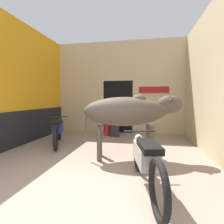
# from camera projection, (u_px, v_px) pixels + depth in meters

# --- Properties ---
(ground_plane) EXTENTS (30.00, 30.00, 0.00)m
(ground_plane) POSITION_uv_depth(u_px,v_px,m) (64.00, 202.00, 2.37)
(ground_plane) COLOR gray
(wall_left_shopfront) EXTENTS (0.25, 4.99, 3.72)m
(wall_left_shopfront) POSITION_uv_depth(u_px,v_px,m) (17.00, 85.00, 5.16)
(wall_left_shopfront) COLOR orange
(wall_left_shopfront) RESTS_ON ground_plane
(wall_back_with_doorway) EXTENTS (5.16, 0.93, 3.72)m
(wall_back_with_doorway) POSITION_uv_depth(u_px,v_px,m) (119.00, 94.00, 7.38)
(wall_back_with_doorway) COLOR #C6B289
(wall_back_with_doorway) RESTS_ON ground_plane
(wall_right_with_door) EXTENTS (0.22, 4.99, 3.72)m
(wall_right_with_door) POSITION_uv_depth(u_px,v_px,m) (214.00, 80.00, 4.13)
(wall_right_with_door) COLOR #C6B289
(wall_right_with_door) RESTS_ON ground_plane
(cow) EXTENTS (2.36, 1.10, 1.51)m
(cow) POSITION_uv_depth(u_px,v_px,m) (130.00, 112.00, 4.07)
(cow) COLOR #4C4238
(cow) RESTS_ON ground_plane
(motorcycle_near) EXTENTS (0.66, 2.09, 0.82)m
(motorcycle_near) POSITION_uv_depth(u_px,v_px,m) (146.00, 159.00, 2.69)
(motorcycle_near) COLOR black
(motorcycle_near) RESTS_ON ground_plane
(motorcycle_far) EXTENTS (0.92, 1.93, 0.81)m
(motorcycle_far) POSITION_uv_depth(u_px,v_px,m) (58.00, 129.00, 5.31)
(motorcycle_far) COLOR black
(motorcycle_far) RESTS_ON ground_plane
(shopkeeper_seated) EXTENTS (0.44, 0.34, 1.16)m
(shopkeeper_seated) POSITION_uv_depth(u_px,v_px,m) (115.00, 120.00, 6.51)
(shopkeeper_seated) COLOR #282833
(shopkeeper_seated) RESTS_ON ground_plane
(plastic_stool) EXTENTS (0.30, 0.30, 0.43)m
(plastic_stool) POSITION_uv_depth(u_px,v_px,m) (107.00, 129.00, 6.64)
(plastic_stool) COLOR red
(plastic_stool) RESTS_ON ground_plane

